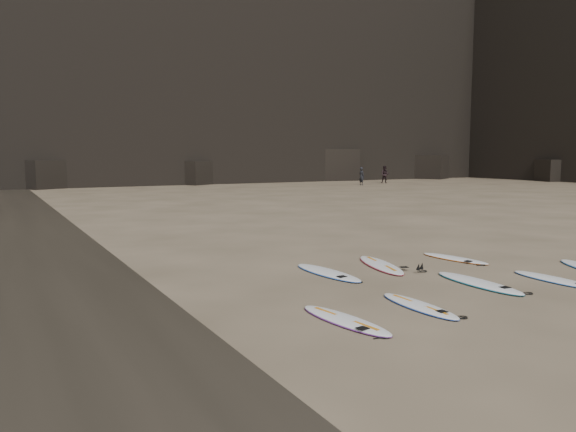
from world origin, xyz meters
The scene contains 10 objects.
ground centered at (0.00, 0.00, 0.00)m, with size 240.00×240.00×0.00m, color #897559.
surfboard_0 centered at (-4.68, -0.74, 0.04)m, with size 0.56×2.33×0.08m, color white.
surfboard_1 centered at (-2.83, -0.63, 0.04)m, with size 0.53×2.20×0.08m, color white.
surfboard_2 centered at (-0.27, 0.22, 0.05)m, with size 0.63×2.64×0.09m, color white.
surfboard_3 centered at (1.61, -0.41, 0.04)m, with size 0.56×2.33×0.08m, color white.
surfboard_5 centered at (-2.76, 2.87, 0.05)m, with size 0.62×2.57×0.09m, color white.
surfboard_6 centered at (-0.96, 3.01, 0.05)m, with size 0.64×2.68×0.10m, color white.
surfboard_7 centered at (1.52, 2.78, 0.04)m, with size 0.53×2.21×0.08m, color white.
person_a centered at (21.96, 35.65, 0.88)m, with size 0.64×0.42×1.77m, color black.
person_b centered at (26.22, 37.43, 0.90)m, with size 0.87×0.68×1.80m, color black.
Camera 1 is at (-10.30, -8.96, 3.04)m, focal length 35.00 mm.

